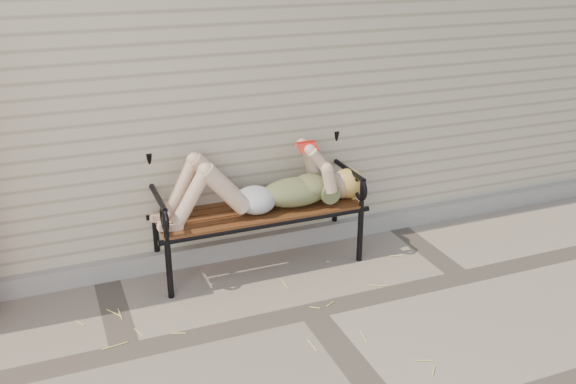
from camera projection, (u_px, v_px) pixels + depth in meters
name	position (u px, v px, depth m)	size (l,w,h in m)	color
ground	(311.00, 311.00, 4.40)	(80.00, 80.00, 0.00)	gray
house_wall	(193.00, 31.00, 6.42)	(8.00, 4.00, 3.00)	#C3B398
foundation_strip	(263.00, 243.00, 5.20)	(8.00, 0.10, 0.15)	#AEA79D
garden_bench	(254.00, 186.00, 4.88)	(1.71, 0.68, 1.10)	black
reading_woman	(262.00, 187.00, 4.76)	(1.61, 0.37, 0.51)	#0A3646
straw_scatter	(289.00, 355.00, 3.93)	(2.77, 1.71, 0.01)	#DDD66C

